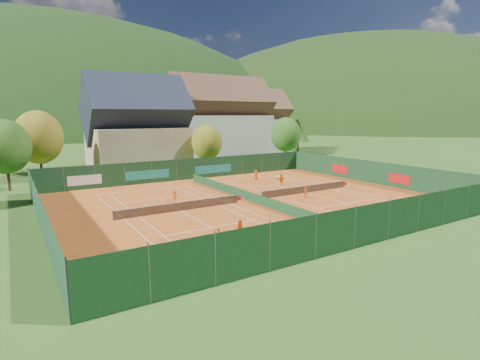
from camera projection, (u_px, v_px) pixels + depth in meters
name	position (u px, v px, depth m)	size (l,w,h in m)	color
ground	(250.00, 201.00, 40.40)	(600.00, 600.00, 0.00)	#2D541A
clay_pad	(250.00, 201.00, 40.40)	(40.00, 32.00, 0.01)	#AD4E19
court_markings_left	(181.00, 211.00, 36.25)	(11.03, 23.83, 0.00)	white
court_markings_right	(306.00, 193.00, 44.54)	(11.03, 23.83, 0.00)	white
tennis_net_left	(182.00, 206.00, 36.24)	(13.30, 0.10, 1.02)	#59595B
tennis_net_right	(307.00, 189.00, 44.54)	(13.30, 0.10, 1.02)	#59595B
court_divider	(250.00, 196.00, 40.31)	(0.03, 28.80, 1.00)	#163C1F
fence_north	(186.00, 170.00, 53.30)	(40.00, 0.10, 3.00)	#153A1F
fence_south	(372.00, 224.00, 26.74)	(40.00, 0.04, 3.00)	#133619
fence_west	(40.00, 213.00, 29.76)	(0.04, 32.00, 3.00)	#143920
fence_east	(373.00, 172.00, 50.56)	(0.09, 32.00, 3.00)	#13361C
chalet	(137.00, 130.00, 62.81)	(16.20, 12.00, 16.00)	beige
hotel_block_a	(219.00, 123.00, 77.56)	(21.60, 11.00, 17.25)	silver
hotel_block_b	(254.00, 125.00, 91.65)	(17.28, 10.00, 15.50)	silver
tree_west_front	(5.00, 147.00, 44.79)	(5.72, 5.72, 8.69)	#462D19
tree_west_mid	(39.00, 137.00, 51.78)	(6.44, 6.44, 9.78)	#442918
tree_center	(207.00, 142.00, 61.11)	(5.01, 5.01, 7.60)	#442D18
tree_east_front	(286.00, 134.00, 72.00)	(5.72, 5.72, 8.69)	#482F19
tree_east_mid	(298.00, 129.00, 83.77)	(5.04, 5.04, 9.00)	#452F18
tree_east_back	(249.00, 125.00, 86.20)	(7.15, 7.15, 10.86)	#482D19
mountain_backdrop	(98.00, 186.00, 257.54)	(820.00, 530.00, 242.00)	black
ball_hopper	(415.00, 205.00, 36.40)	(0.34, 0.34, 0.80)	slate
loose_ball_0	(224.00, 235.00, 28.97)	(0.07, 0.07, 0.07)	#CCD833
loose_ball_1	(391.00, 216.00, 34.27)	(0.07, 0.07, 0.07)	#CCD833
player_left_near	(219.00, 238.00, 26.11)	(0.53, 0.35, 1.45)	#D54D13
player_left_mid	(240.00, 230.00, 27.71)	(0.74, 0.58, 1.53)	#E44714
player_left_far	(175.00, 196.00, 39.51)	(0.88, 0.51, 1.36)	#D25F12
player_right_near	(306.00, 193.00, 41.45)	(0.78, 0.33, 1.34)	#F75915
player_right_far_a	(256.00, 175.00, 53.51)	(0.67, 0.43, 1.36)	#D05112
player_right_far_b	(281.00, 179.00, 49.60)	(1.38, 0.44, 1.48)	orange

